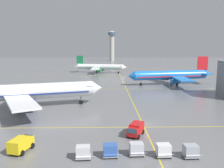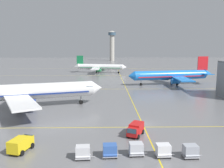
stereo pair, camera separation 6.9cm
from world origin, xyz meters
The scene contains 13 objects.
ground_plane centered at (0.00, 0.00, 0.00)m, with size 600.00×600.00×0.00m, color slate.
airliner_front_gate centered at (-27.46, 12.62, 4.15)m, with size 38.43×32.79×12.16m.
airliner_second_row centered at (19.20, 49.49, 3.87)m, with size 36.34×30.92×11.34m.
airliner_third_row centered at (-11.60, 95.24, 3.44)m, with size 32.09×27.30×10.07m.
taxiway_markings centered at (0.00, 60.13, 0.00)m, with size 151.93×182.25×0.01m.
service_truck_red_van centered at (-2.16, -6.30, 1.18)m, with size 3.47×4.50×2.10m.
service_truck_catering centered at (-19.67, -12.14, 1.18)m, with size 2.97×4.44×2.10m.
baggage_cart_row_leftmost centered at (-10.37, -14.76, 1.00)m, with size 2.79×1.79×1.86m.
baggage_cart_row_second centered at (-6.66, -14.29, 1.00)m, with size 2.79×1.79×1.86m.
baggage_cart_row_middle centered at (-2.96, -13.85, 1.00)m, with size 2.79×1.79×1.86m.
baggage_cart_row_fourth centered at (0.74, -14.38, 1.00)m, with size 2.79×1.79×1.86m.
baggage_cart_row_fifth centered at (4.45, -14.71, 1.00)m, with size 2.79×1.79×1.86m.
control_tower centered at (-1.63, 220.08, 19.47)m, with size 8.82×8.82×33.15m.
Camera 2 is at (-6.99, -44.91, 15.16)m, focal length 37.60 mm.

